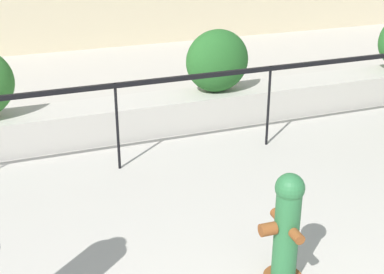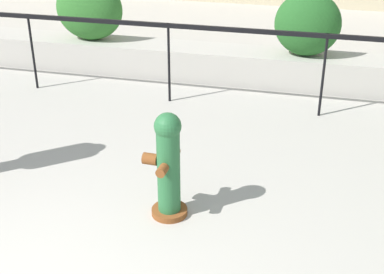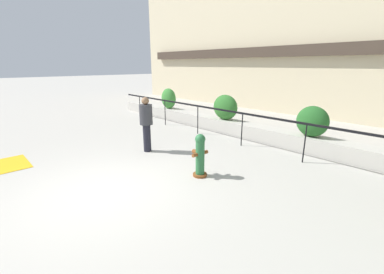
% 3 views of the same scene
% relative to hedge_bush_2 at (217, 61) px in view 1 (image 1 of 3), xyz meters
% --- Properties ---
extents(planter_wall_low, '(18.00, 0.70, 0.50)m').
position_rel_hedge_bush_2_xyz_m(planter_wall_low, '(-1.84, 0.00, -0.73)').
color(planter_wall_low, '#B7B2A8').
rests_on(planter_wall_low, ground).
extents(fence_railing_segment, '(15.00, 0.05, 1.15)m').
position_rel_hedge_bush_2_xyz_m(fence_railing_segment, '(-1.84, -1.10, 0.04)').
color(fence_railing_segment, black).
rests_on(fence_railing_segment, ground).
extents(hedge_bush_2, '(0.99, 0.68, 0.96)m').
position_rel_hedge_bush_2_xyz_m(hedge_bush_2, '(0.00, 0.00, 0.00)').
color(hedge_bush_2, '#235B23').
rests_on(hedge_bush_2, planter_wall_low).
extents(fire_hydrant, '(0.44, 0.48, 1.08)m').
position_rel_hedge_bush_2_xyz_m(fire_hydrant, '(-1.03, -3.88, -0.43)').
color(fire_hydrant, brown).
rests_on(fire_hydrant, ground).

